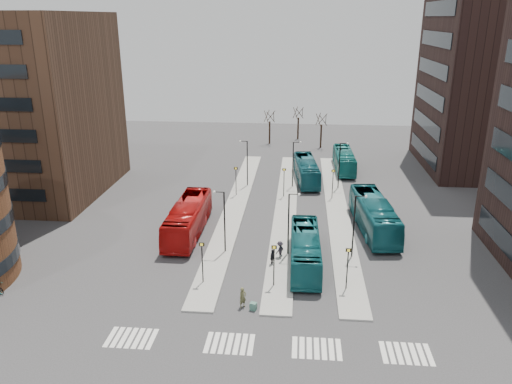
# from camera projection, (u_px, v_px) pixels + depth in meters

# --- Properties ---
(ground) EXTENTS (160.00, 160.00, 0.00)m
(ground) POSITION_uv_depth(u_px,v_px,m) (237.00, 384.00, 30.71)
(ground) COLOR #2F2F32
(ground) RESTS_ON ground
(island_left) EXTENTS (2.50, 45.00, 0.15)m
(island_left) POSITION_uv_depth(u_px,v_px,m) (235.00, 207.00, 59.21)
(island_left) COLOR gray
(island_left) RESTS_ON ground
(island_mid) EXTENTS (2.50, 45.00, 0.15)m
(island_mid) POSITION_uv_depth(u_px,v_px,m) (286.00, 209.00, 58.70)
(island_mid) COLOR gray
(island_mid) RESTS_ON ground
(island_right) EXTENTS (2.50, 45.00, 0.15)m
(island_right) POSITION_uv_depth(u_px,v_px,m) (337.00, 210.00, 58.19)
(island_right) COLOR gray
(island_right) RESTS_ON ground
(suitcase) EXTENTS (0.58, 0.52, 0.61)m
(suitcase) POSITION_uv_depth(u_px,v_px,m) (253.00, 306.00, 38.43)
(suitcase) COLOR navy
(suitcase) RESTS_ON ground
(red_bus) EXTENTS (2.87, 12.21, 3.40)m
(red_bus) POSITION_uv_depth(u_px,v_px,m) (188.00, 218.00, 51.65)
(red_bus) COLOR #AD0E0D
(red_bus) RESTS_ON ground
(teal_bus_a) EXTENTS (2.78, 11.02, 3.06)m
(teal_bus_a) POSITION_uv_depth(u_px,v_px,m) (305.00, 249.00, 45.05)
(teal_bus_a) COLOR #135A61
(teal_bus_a) RESTS_ON ground
(teal_bus_b) EXTENTS (3.77, 11.25, 3.07)m
(teal_bus_b) POSITION_uv_depth(u_px,v_px,m) (306.00, 170.00, 68.31)
(teal_bus_b) COLOR #12505B
(teal_bus_b) RESTS_ON ground
(teal_bus_c) EXTENTS (4.14, 12.78, 3.50)m
(teal_bus_c) POSITION_uv_depth(u_px,v_px,m) (374.00, 215.00, 52.35)
(teal_bus_c) COLOR #12555E
(teal_bus_c) RESTS_ON ground
(teal_bus_d) EXTENTS (2.76, 10.75, 2.98)m
(teal_bus_d) POSITION_uv_depth(u_px,v_px,m) (344.00, 160.00, 73.30)
(teal_bus_d) COLOR #16716E
(teal_bus_d) RESTS_ON ground
(traveller) EXTENTS (0.73, 0.71, 1.69)m
(traveller) POSITION_uv_depth(u_px,v_px,m) (243.00, 297.00, 38.65)
(traveller) COLOR brown
(traveller) RESTS_ON ground
(commuter_a) EXTENTS (1.12, 1.02, 1.87)m
(commuter_a) POSITION_uv_depth(u_px,v_px,m) (181.00, 241.00, 48.20)
(commuter_a) COLOR black
(commuter_a) RESTS_ON ground
(commuter_b) EXTENTS (0.63, 1.00, 1.58)m
(commuter_b) POSITION_uv_depth(u_px,v_px,m) (272.00, 257.00, 45.19)
(commuter_b) COLOR black
(commuter_b) RESTS_ON ground
(commuter_c) EXTENTS (1.12, 1.24, 1.67)m
(commuter_c) POSITION_uv_depth(u_px,v_px,m) (280.00, 250.00, 46.58)
(commuter_c) COLOR black
(commuter_c) RESTS_ON ground
(crosswalk_stripes) EXTENTS (22.35, 2.40, 0.01)m
(crosswalk_stripes) POSITION_uv_depth(u_px,v_px,m) (269.00, 346.00, 34.32)
(crosswalk_stripes) COLOR silver
(crosswalk_stripes) RESTS_ON ground
(tower_far) EXTENTS (20.12, 20.00, 30.00)m
(tower_far) POSITION_uv_depth(u_px,v_px,m) (506.00, 65.00, 69.99)
(tower_far) COLOR black
(tower_far) RESTS_ON ground
(sign_poles) EXTENTS (12.45, 22.12, 3.65)m
(sign_poles) POSITION_uv_depth(u_px,v_px,m) (280.00, 212.00, 51.38)
(sign_poles) COLOR black
(sign_poles) RESTS_ON ground
(lamp_posts) EXTENTS (14.04, 20.24, 6.12)m
(lamp_posts) POSITION_uv_depth(u_px,v_px,m) (291.00, 186.00, 55.61)
(lamp_posts) COLOR black
(lamp_posts) RESTS_ON ground
(bare_trees) EXTENTS (10.97, 8.14, 5.90)m
(bare_trees) POSITION_uv_depth(u_px,v_px,m) (296.00, 128.00, 88.46)
(bare_trees) COLOR black
(bare_trees) RESTS_ON ground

